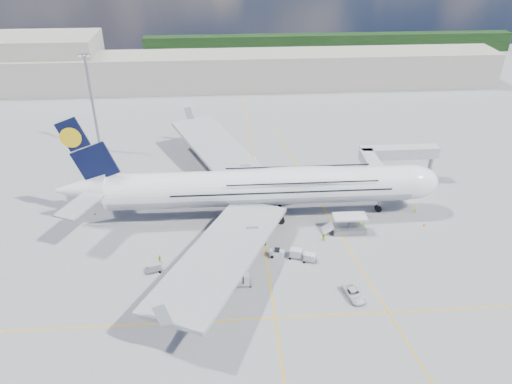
{
  "coord_description": "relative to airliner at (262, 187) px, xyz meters",
  "views": [
    {
      "loc": [
        -6.98,
        -77.75,
        56.49
      ],
      "look_at": [
        -1.1,
        8.0,
        6.86
      ],
      "focal_mm": 35.0,
      "sensor_mm": 36.0,
      "label": 1
    }
  ],
  "objects": [
    {
      "name": "crew_tug",
      "position": [
        -6.57,
        -14.46,
        -5.93
      ],
      "size": [
        1.25,
        0.77,
        1.88
      ],
      "primitive_type": "imported",
      "rotation": [
        0.0,
        0.0,
        -0.06
      ],
      "color": "#E5FB1A",
      "rests_on": "ground"
    },
    {
      "name": "airliner",
      "position": [
        0.0,
        0.0,
        0.0
      ],
      "size": [
        77.26,
        79.15,
        23.71
      ],
      "color": "white",
      "rests_on": "ground"
    },
    {
      "name": "dolly_nose_far",
      "position": [
        7.42,
        -16.09,
        -5.98
      ],
      "size": [
        2.95,
        2.26,
        1.66
      ],
      "rotation": [
        0.0,
        0.0,
        -0.38
      ],
      "color": "gray",
      "rests_on": "ground"
    },
    {
      "name": "ground",
      "position": [
        -0.26,
        -10.0,
        -6.87
      ],
      "size": [
        300.0,
        300.0,
        0.0
      ],
      "primitive_type": "plane",
      "color": "gray",
      "rests_on": "ground"
    },
    {
      "name": "dolly_back",
      "position": [
        -20.67,
        -16.99,
        -6.53
      ],
      "size": [
        3.36,
        2.46,
        0.44
      ],
      "rotation": [
        0.0,
        0.0,
        0.32
      ],
      "color": "gray",
      "rests_on": "ground"
    },
    {
      "name": "taxi_line_main",
      "position": [
        -0.26,
        -10.0,
        -6.86
      ],
      "size": [
        0.25,
        220.0,
        0.01
      ],
      "primitive_type": "cube",
      "color": "#E7A40C",
      "rests_on": "ground"
    },
    {
      "name": "taxi_line_cross",
      "position": [
        -0.26,
        -30.0,
        -6.86
      ],
      "size": [
        120.0,
        0.25,
        0.01
      ],
      "primitive_type": "cube",
      "color": "#E7A40C",
      "rests_on": "ground"
    },
    {
      "name": "dolly_row_b",
      "position": [
        -10.73,
        -11.09,
        -5.7
      ],
      "size": [
        3.82,
        2.82,
        2.16
      ],
      "rotation": [
        0.0,
        0.0,
        -0.32
      ],
      "color": "gray",
      "rests_on": "ground"
    },
    {
      "name": "baggage_tug",
      "position": [
        1.69,
        -14.22,
        -6.14
      ],
      "size": [
        2.83,
        1.69,
        1.66
      ],
      "rotation": [
        0.0,
        0.0,
        -0.18
      ],
      "color": "silver",
      "rests_on": "ground"
    },
    {
      "name": "cone_tail",
      "position": [
        -34.95,
        2.72,
        -6.61
      ],
      "size": [
        0.41,
        0.41,
        0.53
      ],
      "color": "orange",
      "rests_on": "ground"
    },
    {
      "name": "tree_line",
      "position": [
        39.74,
        130.0,
        -2.87
      ],
      "size": [
        160.0,
        6.0,
        8.0
      ],
      "primitive_type": "cube",
      "color": "#193814",
      "rests_on": "ground"
    },
    {
      "name": "hangar",
      "position": [
        -70.26,
        90.0,
        2.13
      ],
      "size": [
        40.0,
        22.0,
        18.0
      ],
      "primitive_type": "cube",
      "color": "#B2AD9E",
      "rests_on": "ground"
    },
    {
      "name": "cone_wing_left_outer",
      "position": [
        -5.41,
        21.58,
        -6.58
      ],
      "size": [
        0.48,
        0.48,
        0.61
      ],
      "color": "orange",
      "rests_on": "ground"
    },
    {
      "name": "cone_nose",
      "position": [
        32.51,
        -6.21,
        -6.56
      ],
      "size": [
        0.5,
        0.5,
        0.63
      ],
      "color": "orange",
      "rests_on": "ground"
    },
    {
      "name": "terminal",
      "position": [
        -0.26,
        85.0,
        -0.87
      ],
      "size": [
        180.0,
        16.0,
        12.0
      ],
      "primitive_type": "cube",
      "color": "#B2AD9E",
      "rests_on": "ground"
    },
    {
      "name": "taxi_line_diag",
      "position": [
        13.74,
        -0.0,
        -6.86
      ],
      "size": [
        14.16,
        99.06,
        0.01
      ],
      "primitive_type": "cube",
      "rotation": [
        0.0,
        0.0,
        0.14
      ],
      "color": "#E7A40C",
      "rests_on": "ground"
    },
    {
      "name": "dolly_row_c",
      "position": [
        -5.11,
        -21.77,
        -5.72
      ],
      "size": [
        3.39,
        1.83,
        2.14
      ],
      "rotation": [
        0.0,
        0.0,
        -0.01
      ],
      "color": "gray",
      "rests_on": "ground"
    },
    {
      "name": "dolly_row_a",
      "position": [
        -12.16,
        -18.57,
        -6.55
      ],
      "size": [
        2.96,
        1.87,
        0.41
      ],
      "rotation": [
        0.0,
        0.0,
        -0.15
      ],
      "color": "gray",
      "rests_on": "ground"
    },
    {
      "name": "cargo_loader",
      "position": [
        16.56,
        -7.11,
        -5.62
      ],
      "size": [
        8.53,
        3.2,
        3.67
      ],
      "color": "silver",
      "rests_on": "ground"
    },
    {
      "name": "catering_truck_inner",
      "position": [
        -3.88,
        20.44,
        -4.77
      ],
      "size": [
        7.84,
        4.06,
        4.46
      ],
      "rotation": [
        0.0,
        0.0,
        -0.2
      ],
      "color": "gray",
      "rests_on": "ground"
    },
    {
      "name": "catering_truck_outer",
      "position": [
        -13.06,
        38.31,
        -4.87
      ],
      "size": [
        7.23,
        2.85,
        4.31
      ],
      "rotation": [
        0.0,
        0.0,
        -0.03
      ],
      "color": "gray",
      "rests_on": "ground"
    },
    {
      "name": "light_mast",
      "position": [
        -40.26,
        35.0,
        6.34
      ],
      "size": [
        3.0,
        0.7,
        25.5
      ],
      "color": "gray",
      "rests_on": "ground"
    },
    {
      "name": "dolly_nose_near",
      "position": [
        5.1,
        -14.77,
        -5.89
      ],
      "size": [
        3.16,
        2.23,
        1.81
      ],
      "rotation": [
        0.0,
        0.0,
        -0.27
      ],
      "color": "gray",
      "rests_on": "ground"
    },
    {
      "name": "jet_bridge",
      "position": [
        29.55,
        10.94,
        -0.02
      ],
      "size": [
        18.8,
        12.1,
        8.5
      ],
      "color": "#B7B7BC",
      "rests_on": "ground"
    },
    {
      "name": "crew_wing",
      "position": [
        -19.76,
        -14.35,
        -6.12
      ],
      "size": [
        0.79,
        0.94,
        1.5
      ],
      "primitive_type": "imported",
      "rotation": [
        0.0,
        0.0,
        1.0
      ],
      "color": "#92E918",
      "rests_on": "ground"
    },
    {
      "name": "cone_wing_left_inner",
      "position": [
        -11.24,
        20.9,
        -6.57
      ],
      "size": [
        0.48,
        0.48,
        0.62
      ],
      "color": "orange",
      "rests_on": "ground"
    },
    {
      "name": "cone_wing_right_outer",
      "position": [
        -20.27,
        -25.97,
        -6.63
      ],
      "size": [
        0.38,
        0.38,
        0.48
      ],
      "color": "orange",
      "rests_on": "ground"
    },
    {
      "name": "crew_van",
      "position": [
        19.37,
        -6.18,
        -5.96
      ],
      "size": [
        0.85,
        1.03,
        1.81
      ],
      "primitive_type": "imported",
      "rotation": [
        0.0,
        0.0,
        1.94
      ],
      "color": "#BFFF1A",
      "rests_on": "ground"
    },
    {
      "name": "crew_nose",
      "position": [
        32.4,
        -1.27,
        -5.9
      ],
      "size": [
        0.82,
        0.84,
        1.94
      ],
      "primitive_type": "imported",
      "rotation": [
        0.0,
        0.0,
        0.83
      ],
      "color": "#DBFF1A",
      "rests_on": "ground"
    },
    {
      "name": "crew_loader",
      "position": [
        11.12,
        -10.13,
        -5.95
      ],
      "size": [
        1.12,
        1.06,
        1.83
      ],
      "primitive_type": "imported",
      "rotation": [
        0.0,
        0.0,
        -0.57
      ],
      "color": "#8CDB17",
      "rests_on": "ground"
    },
    {
      "name": "cone_wing_right_inner",
      "position": [
        -2.35,
        -7.08,
        -6.62
      ],
      "size": [
        0.4,
        0.4,
        0.51
      ],
      "color": "orange",
      "rests_on": "ground"
    },
    {
      "name": "service_van",
      "position": [
        13.2,
        -26.09,
        -6.16
      ],
      "size": [
        3.54,
        5.53,
        1.42
      ],
      "primitive_type": "imported",
      "rotation": [
        0.0,
        0.0,
        0.25
      ],
      "color": "silver",
      "rests_on": "ground"
    }
  ]
}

